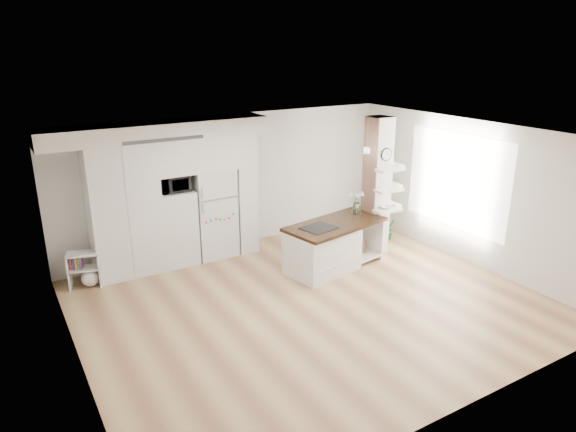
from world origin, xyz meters
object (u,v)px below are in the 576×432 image
refrigerator (213,212)px  floor_plant_a (389,229)px  bookshelf (86,271)px  kitchen_island (327,247)px

refrigerator → floor_plant_a: size_ratio=3.89×
refrigerator → bookshelf: bearing=-175.6°
kitchen_island → bookshelf: size_ratio=3.30×
refrigerator → floor_plant_a: bearing=-18.0°
refrigerator → kitchen_island: bearing=-49.5°
kitchen_island → floor_plant_a: bearing=5.3°
bookshelf → floor_plant_a: (5.98, -0.96, -0.05)m
floor_plant_a → bookshelf: bearing=170.9°
refrigerator → bookshelf: (-2.45, -0.19, -0.60)m
kitchen_island → bookshelf: 4.23m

